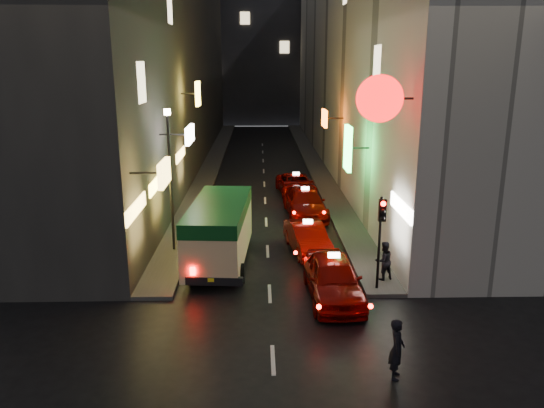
{
  "coord_description": "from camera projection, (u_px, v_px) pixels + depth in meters",
  "views": [
    {
      "loc": [
        -0.37,
        -9.54,
        8.33
      ],
      "look_at": [
        0.2,
        13.0,
        2.22
      ],
      "focal_mm": 35.0,
      "sensor_mm": 36.0,
      "label": 1
    }
  ],
  "objects": [
    {
      "name": "building_left",
      "position": [
        161.0,
        52.0,
        41.64
      ],
      "size": [
        7.51,
        52.0,
        18.0
      ],
      "color": "#383633",
      "rests_on": "ground"
    },
    {
      "name": "lamp_post",
      "position": [
        170.0,
        171.0,
        22.86
      ],
      "size": [
        0.28,
        0.28,
        6.22
      ],
      "color": "black",
      "rests_on": "sidewalk_left"
    },
    {
      "name": "pedestrian_sidewalk",
      "position": [
        384.0,
        258.0,
        20.29
      ],
      "size": [
        0.75,
        0.61,
        1.73
      ],
      "primitive_type": "imported",
      "rotation": [
        0.0,
        0.0,
        3.5
      ],
      "color": "black",
      "rests_on": "sidewalk_right"
    },
    {
      "name": "minibus",
      "position": [
        219.0,
        226.0,
        22.0
      ],
      "size": [
        2.6,
        6.36,
        2.68
      ],
      "color": "#DABE88",
      "rests_on": "ground"
    },
    {
      "name": "building_right",
      "position": [
        363.0,
        52.0,
        42.03
      ],
      "size": [
        7.99,
        52.0,
        18.0
      ],
      "color": "beige",
      "rests_on": "ground"
    },
    {
      "name": "sidewalk_right",
      "position": [
        314.0,
        163.0,
        44.28
      ],
      "size": [
        1.5,
        52.0,
        0.15
      ],
      "primitive_type": "cube",
      "color": "#464441",
      "rests_on": "ground"
    },
    {
      "name": "sidewalk_left",
      "position": [
        212.0,
        163.0,
        44.07
      ],
      "size": [
        1.5,
        52.0,
        0.15
      ],
      "primitive_type": "cube",
      "color": "#464441",
      "rests_on": "ground"
    },
    {
      "name": "building_far",
      "position": [
        261.0,
        40.0,
        72.19
      ],
      "size": [
        30.0,
        10.0,
        22.0
      ],
      "primitive_type": "cube",
      "color": "#343439",
      "rests_on": "ground"
    },
    {
      "name": "pedestrian_crossing",
      "position": [
        397.0,
        345.0,
        14.17
      ],
      "size": [
        0.57,
        0.73,
        1.95
      ],
      "primitive_type": "imported",
      "rotation": [
        0.0,
        0.0,
        1.31
      ],
      "color": "black",
      "rests_on": "ground"
    },
    {
      "name": "taxi_near",
      "position": [
        333.0,
        275.0,
        18.99
      ],
      "size": [
        2.54,
        5.82,
        2.0
      ],
      "color": "#690400",
      "rests_on": "ground"
    },
    {
      "name": "taxi_second",
      "position": [
        308.0,
        236.0,
        23.64
      ],
      "size": [
        2.76,
        5.17,
        1.73
      ],
      "color": "#690400",
      "rests_on": "ground"
    },
    {
      "name": "taxi_third",
      "position": [
        305.0,
        201.0,
        29.23
      ],
      "size": [
        2.59,
        5.55,
        1.89
      ],
      "color": "#690400",
      "rests_on": "ground"
    },
    {
      "name": "taxi_far",
      "position": [
        296.0,
        183.0,
        33.89
      ],
      "size": [
        2.42,
        4.9,
        1.67
      ],
      "color": "#690400",
      "rests_on": "ground"
    },
    {
      "name": "traffic_light",
      "position": [
        381.0,
        224.0,
        18.96
      ],
      "size": [
        0.26,
        0.43,
        3.5
      ],
      "color": "black",
      "rests_on": "sidewalk_right"
    }
  ]
}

